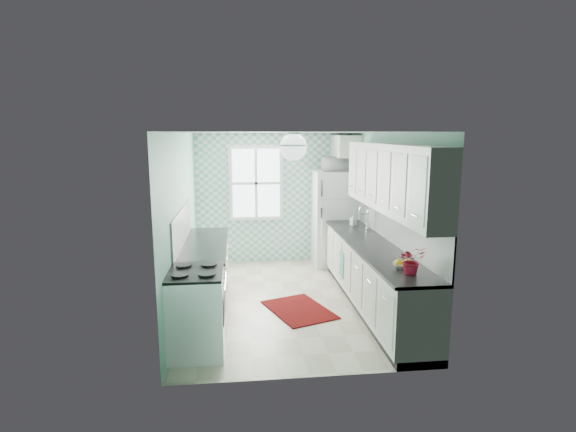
{
  "coord_description": "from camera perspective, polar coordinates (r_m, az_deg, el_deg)",
  "views": [
    {
      "loc": [
        -0.7,
        -6.41,
        2.48
      ],
      "look_at": [
        0.05,
        0.25,
        1.25
      ],
      "focal_mm": 28.0,
      "sensor_mm": 36.0,
      "label": 1
    }
  ],
  "objects": [
    {
      "name": "backsplash_right",
      "position": [
        6.52,
        13.31,
        -1.24
      ],
      "size": [
        0.02,
        3.6,
        0.51
      ],
      "primitive_type": "cube",
      "color": "white",
      "rests_on": "wall_right"
    },
    {
      "name": "rug",
      "position": [
        6.54,
        1.4,
        -11.81
      ],
      "size": [
        1.06,
        1.25,
        0.02
      ],
      "primitive_type": "cube",
      "rotation": [
        0.0,
        0.0,
        0.35
      ],
      "color": "#62120D",
      "rests_on": "floor"
    },
    {
      "name": "floor",
      "position": [
        6.91,
        -0.18,
        -10.72
      ],
      "size": [
        3.0,
        4.4,
        0.02
      ],
      "primitive_type": "cube",
      "color": "beige",
      "rests_on": "ground"
    },
    {
      "name": "upper_cabinets_right",
      "position": [
        6.18,
        12.87,
        4.76
      ],
      "size": [
        0.33,
        3.2,
        0.9
      ],
      "primitive_type": "cube",
      "color": "silver",
      "rests_on": "wall_right"
    },
    {
      "name": "accent_wall",
      "position": [
        8.71,
        -1.76,
        2.28
      ],
      "size": [
        3.0,
        0.01,
        2.5
      ],
      "primitive_type": "cube",
      "color": "#6CBBAB",
      "rests_on": "wall_back"
    },
    {
      "name": "upper_cabinet_fridge",
      "position": [
        8.48,
        7.3,
        8.76
      ],
      "size": [
        0.4,
        0.74,
        0.4
      ],
      "primitive_type": "cube",
      "color": "silver",
      "rests_on": "wall_right"
    },
    {
      "name": "countertop_left",
      "position": [
        6.54,
        -10.51,
        -3.58
      ],
      "size": [
        0.63,
        2.15,
        0.04
      ],
      "primitive_type": "cube",
      "color": "black",
      "rests_on": "base_cabinets_left"
    },
    {
      "name": "ceiling",
      "position": [
        6.45,
        -0.2,
        10.67
      ],
      "size": [
        3.0,
        4.4,
        0.02
      ],
      "primitive_type": "cube",
      "color": "white",
      "rests_on": "wall_back"
    },
    {
      "name": "sink",
      "position": [
        7.36,
        8.72,
        -1.87
      ],
      "size": [
        0.5,
        0.42,
        0.53
      ],
      "rotation": [
        0.0,
        0.0,
        0.04
      ],
      "color": "silver",
      "rests_on": "countertop_right"
    },
    {
      "name": "ceiling_light",
      "position": [
        5.66,
        0.7,
        8.81
      ],
      "size": [
        0.34,
        0.34,
        0.35
      ],
      "color": "silver",
      "rests_on": "ceiling"
    },
    {
      "name": "backsplash_left",
      "position": [
        6.51,
        -13.25,
        -1.26
      ],
      "size": [
        0.02,
        2.15,
        0.51
      ],
      "primitive_type": "cube",
      "color": "white",
      "rests_on": "wall_left"
    },
    {
      "name": "soap_bottle",
      "position": [
        7.74,
        8.29,
        -0.46
      ],
      "size": [
        0.12,
        0.12,
        0.19
      ],
      "primitive_type": "imported",
      "rotation": [
        0.0,
        0.0,
        0.41
      ],
      "color": "#9DBBD3",
      "rests_on": "countertop_right"
    },
    {
      "name": "wall_front",
      "position": [
        4.43,
        2.95,
        -5.73
      ],
      "size": [
        3.0,
        0.02,
        2.5
      ],
      "primitive_type": "cube",
      "color": "#6EAF98",
      "rests_on": "floor"
    },
    {
      "name": "potted_plant",
      "position": [
        5.18,
        15.42,
        -5.44
      ],
      "size": [
        0.32,
        0.29,
        0.32
      ],
      "primitive_type": "imported",
      "rotation": [
        0.0,
        0.0,
        0.17
      ],
      "color": "red",
      "rests_on": "countertop_right"
    },
    {
      "name": "wall_back",
      "position": [
        8.74,
        -1.77,
        2.3
      ],
      "size": [
        3.0,
        0.02,
        2.5
      ],
      "primitive_type": "cube",
      "color": "#6EAF98",
      "rests_on": "floor"
    },
    {
      "name": "fridge",
      "position": [
        8.58,
        5.86,
        -0.27
      ],
      "size": [
        0.78,
        0.78,
        1.8
      ],
      "rotation": [
        0.0,
        0.0,
        -0.0
      ],
      "color": "white",
      "rests_on": "floor"
    },
    {
      "name": "dish_towel",
      "position": [
        7.07,
        6.87,
        -6.11
      ],
      "size": [
        0.03,
        0.27,
        0.4
      ],
      "primitive_type": "cube",
      "rotation": [
        0.0,
        0.0,
        -0.06
      ],
      "color": "#52A6A3",
      "rests_on": "base_cabinets_right"
    },
    {
      "name": "wall_right",
      "position": [
        6.89,
        12.39,
        -0.13
      ],
      "size": [
        0.02,
        4.4,
        2.5
      ],
      "primitive_type": "cube",
      "color": "#6EAF98",
      "rests_on": "floor"
    },
    {
      "name": "base_cabinets_left",
      "position": [
        6.67,
        -10.5,
        -7.5
      ],
      "size": [
        0.6,
        2.15,
        0.9
      ],
      "primitive_type": "cube",
      "color": "white",
      "rests_on": "floor"
    },
    {
      "name": "wall_left",
      "position": [
        6.58,
        -13.38,
        -0.67
      ],
      "size": [
        0.02,
        4.4,
        2.5
      ],
      "primitive_type": "cube",
      "color": "#6EAF98",
      "rests_on": "floor"
    },
    {
      "name": "stove",
      "position": [
        5.35,
        -11.54,
        -11.61
      ],
      "size": [
        0.63,
        0.78,
        0.94
      ],
      "rotation": [
        0.0,
        0.0,
        -0.04
      ],
      "color": "white",
      "rests_on": "floor"
    },
    {
      "name": "countertop_right",
      "position": [
        6.49,
        10.69,
        -3.69
      ],
      "size": [
        0.63,
        3.6,
        0.04
      ],
      "primitive_type": "cube",
      "color": "black",
      "rests_on": "base_cabinets_right"
    },
    {
      "name": "microwave",
      "position": [
        8.45,
        5.99,
        6.6
      ],
      "size": [
        0.48,
        0.33,
        0.26
      ],
      "primitive_type": "imported",
      "rotation": [
        0.0,
        0.0,
        3.17
      ],
      "color": "white",
      "rests_on": "fridge"
    },
    {
      "name": "base_cabinets_right",
      "position": [
        6.62,
        10.67,
        -7.64
      ],
      "size": [
        0.6,
        3.6,
        0.9
      ],
      "primitive_type": "cube",
      "color": "white",
      "rests_on": "floor"
    },
    {
      "name": "window",
      "position": [
        8.63,
        -4.08,
        4.19
      ],
      "size": [
        1.04,
        0.05,
        1.44
      ],
      "color": "white",
      "rests_on": "wall_back"
    },
    {
      "name": "fruit_bowl",
      "position": [
        5.43,
        14.42,
        -6.08
      ],
      "size": [
        0.3,
        0.3,
        0.06
      ],
      "primitive_type": "imported",
      "rotation": [
        0.0,
        0.0,
        -0.32
      ],
      "color": "white",
      "rests_on": "countertop_right"
    }
  ]
}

